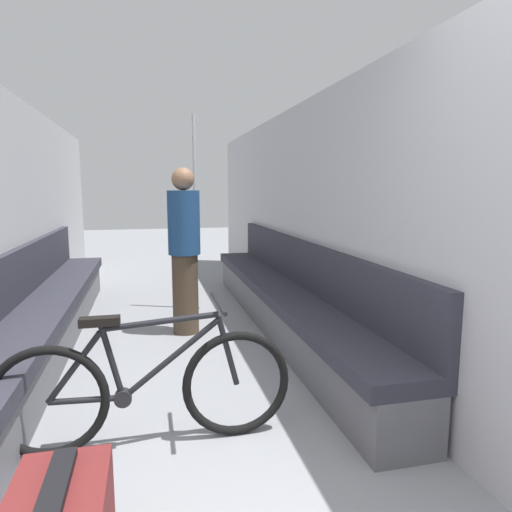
# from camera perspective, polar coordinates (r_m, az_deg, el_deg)

# --- Properties ---
(wall_right) EXTENTS (0.10, 9.07, 2.20)m
(wall_right) POSITION_cam_1_polar(r_m,az_deg,el_deg) (4.24, 7.80, 4.63)
(wall_right) COLOR #B2B2B7
(wall_right) RESTS_ON ground
(bench_seat_row_left) EXTENTS (0.47, 4.58, 0.88)m
(bench_seat_row_left) POSITION_cam_1_polar(r_m,az_deg,el_deg) (4.38, -24.88, -6.71)
(bench_seat_row_left) COLOR #5B5B60
(bench_seat_row_left) RESTS_ON ground
(bench_seat_row_right) EXTENTS (0.47, 4.58, 0.88)m
(bench_seat_row_right) POSITION_cam_1_polar(r_m,az_deg,el_deg) (4.47, 3.54, -5.62)
(bench_seat_row_right) COLOR #5B5B60
(bench_seat_row_right) RESTS_ON ground
(bicycle) EXTENTS (1.58, 0.46, 0.78)m
(bicycle) POSITION_cam_1_polar(r_m,az_deg,el_deg) (2.59, -13.58, -15.77)
(bicycle) COLOR black
(bicycle) RESTS_ON ground
(grab_pole_near) EXTENTS (0.08, 0.08, 2.18)m
(grab_pole_near) POSITION_cam_1_polar(r_m,az_deg,el_deg) (5.20, -7.61, 4.91)
(grab_pole_near) COLOR gray
(grab_pole_near) RESTS_ON ground
(passenger_standing) EXTENTS (0.30, 0.30, 1.57)m
(passenger_standing) POSITION_cam_1_polar(r_m,az_deg,el_deg) (4.34, -8.93, 0.81)
(passenger_standing) COLOR #473828
(passenger_standing) RESTS_ON ground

